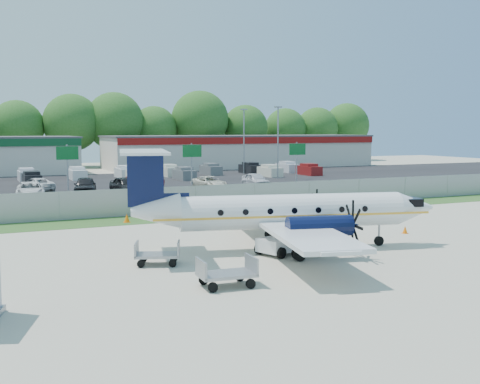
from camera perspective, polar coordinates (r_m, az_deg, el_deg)
name	(u,v)px	position (r m, az deg, el deg)	size (l,w,h in m)	color
ground	(286,244)	(33.17, 4.37, -4.94)	(170.00, 170.00, 0.00)	#BDB6A0
grass_verge	(206,215)	(43.89, -3.29, -2.23)	(170.00, 4.00, 0.02)	#2D561E
access_road	(175,204)	(50.41, -6.21, -1.18)	(170.00, 8.00, 0.02)	black
parking_lot	(116,184)	(70.52, -11.66, 0.77)	(170.00, 32.00, 0.02)	black
perimeter_fence	(196,199)	(45.61, -4.22, -0.67)	(120.00, 0.06, 1.99)	gray
building_east	(241,151)	(99.71, 0.07, 3.90)	(44.40, 12.40, 5.24)	silver
sign_left	(67,161)	(52.00, -16.04, 2.82)	(1.80, 0.26, 5.00)	gray
sign_mid	(192,159)	(54.76, -4.58, 3.18)	(1.80, 0.26, 5.00)	gray
sign_right	(297,156)	(59.46, 5.43, 3.40)	(1.80, 0.26, 5.00)	gray
light_pole_ne	(278,137)	(75.51, 3.61, 5.19)	(0.90, 0.35, 9.09)	gray
light_pole_se	(244,136)	(84.44, 0.37, 5.29)	(0.90, 0.35, 9.09)	gray
tree_line	(69,167)	(103.84, -15.95, 2.30)	(112.00, 6.00, 14.00)	#255719
aircraft	(285,211)	(31.37, 4.33, -1.84)	(17.13, 16.76, 5.23)	silver
pushback_tug	(283,242)	(30.53, 4.10, -4.73)	(2.70, 2.34, 1.28)	silver
baggage_cart_near	(227,273)	(24.20, -1.26, -7.72)	(2.34, 1.51, 1.18)	gray
baggage_cart_far	(158,254)	(28.27, -7.82, -5.87)	(2.35, 1.89, 1.07)	gray
cone_nose	(405,230)	(37.69, 15.38, -3.48)	(0.33, 0.33, 0.47)	orange
cone_starboard_wing	(127,218)	(41.24, -10.68, -2.47)	(0.43, 0.43, 0.61)	orange
road_car_west	(3,218)	(45.80, -21.55, -2.31)	(2.23, 4.84, 1.35)	black
road_car_mid	(198,202)	(51.96, -3.99, -0.96)	(1.84, 4.51, 1.31)	beige
road_car_east	(419,192)	(62.32, 16.58, -0.04)	(2.67, 5.78, 1.61)	maroon
parked_car_a	(31,198)	(57.81, -19.23, -0.58)	(2.44, 5.30, 1.47)	silver
parked_car_b	(85,195)	(59.60, -14.45, -0.24)	(2.02, 5.03, 1.71)	black
parked_car_c	(126,194)	(59.31, -10.74, -0.19)	(1.99, 4.94, 1.68)	black
parked_car_d	(210,189)	(63.04, -2.91, 0.27)	(2.25, 4.88, 1.36)	beige
parked_car_e	(256,187)	(65.19, 1.49, 0.47)	(1.84, 4.56, 1.56)	silver
parked_car_f	(37,191)	(64.32, -18.68, 0.08)	(2.24, 4.87, 1.35)	silver
parked_car_g	(143,187)	(65.93, -9.16, 0.45)	(2.75, 5.96, 1.66)	maroon
far_parking_rows	(107,180)	(75.39, -12.53, 1.07)	(56.00, 10.00, 1.60)	gray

